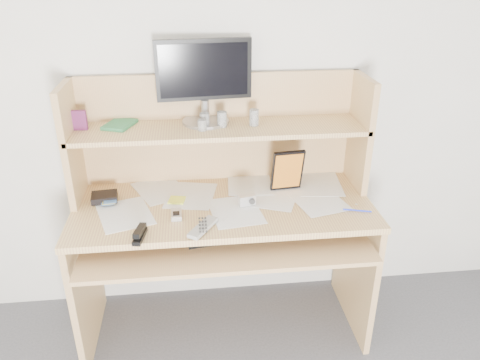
{
  "coord_description": "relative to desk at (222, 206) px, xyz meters",
  "views": [
    {
      "loc": [
        -0.13,
        -0.45,
        1.81
      ],
      "look_at": [
        0.07,
        1.43,
        0.89
      ],
      "focal_mm": 35.0,
      "sensor_mm": 36.0,
      "label": 1
    }
  ],
  "objects": [
    {
      "name": "back_wall",
      "position": [
        0.0,
        0.24,
        0.56
      ],
      "size": [
        3.6,
        0.04,
        2.5
      ],
      "primitive_type": "cube",
      "color": "beige",
      "rests_on": "floor"
    },
    {
      "name": "desk",
      "position": [
        0.0,
        0.0,
        0.0
      ],
      "size": [
        1.4,
        0.7,
        1.3
      ],
      "color": "#D8B86F",
      "rests_on": "floor"
    },
    {
      "name": "paper_clutter",
      "position": [
        0.0,
        -0.08,
        0.06
      ],
      "size": [
        1.32,
        0.54,
        0.01
      ],
      "primitive_type": "cube",
      "color": "silver",
      "rests_on": "desk"
    },
    {
      "name": "keyboard",
      "position": [
        0.03,
        -0.19,
        -0.03
      ],
      "size": [
        0.44,
        0.21,
        0.03
      ],
      "rotation": [
        0.0,
        0.0,
        0.16
      ],
      "color": "black",
      "rests_on": "desk"
    },
    {
      "name": "tv_remote",
      "position": [
        -0.1,
        -0.31,
        0.07
      ],
      "size": [
        0.14,
        0.18,
        0.02
      ],
      "primitive_type": "cube",
      "rotation": [
        0.0,
        0.0,
        -0.57
      ],
      "color": "gray",
      "rests_on": "paper_clutter"
    },
    {
      "name": "flip_phone",
      "position": [
        -0.22,
        -0.18,
        0.07
      ],
      "size": [
        0.05,
        0.09,
        0.02
      ],
      "primitive_type": "cube",
      "rotation": [
        0.0,
        0.0,
        0.03
      ],
      "color": "#B8B8BA",
      "rests_on": "paper_clutter"
    },
    {
      "name": "stapler",
      "position": [
        -0.37,
        -0.34,
        0.08
      ],
      "size": [
        0.06,
        0.13,
        0.04
      ],
      "primitive_type": "cube",
      "rotation": [
        0.0,
        0.0,
        -0.18
      ],
      "color": "black",
      "rests_on": "paper_clutter"
    },
    {
      "name": "wallet",
      "position": [
        -0.56,
        0.01,
        0.08
      ],
      "size": [
        0.13,
        0.11,
        0.03
      ],
      "primitive_type": "cube",
      "rotation": [
        0.0,
        0.0,
        0.11
      ],
      "color": "black",
      "rests_on": "paper_clutter"
    },
    {
      "name": "sticky_note_pad",
      "position": [
        -0.22,
        -0.03,
        0.06
      ],
      "size": [
        0.09,
        0.09,
        0.01
      ],
      "primitive_type": "cube",
      "rotation": [
        0.0,
        0.0,
        -0.21
      ],
      "color": "yellow",
      "rests_on": "desk"
    },
    {
      "name": "digital_camera",
      "position": [
        0.11,
        -0.11,
        0.09
      ],
      "size": [
        0.08,
        0.05,
        0.05
      ],
      "primitive_type": "cube",
      "rotation": [
        0.0,
        0.0,
        0.25
      ],
      "color": "silver",
      "rests_on": "paper_clutter"
    },
    {
      "name": "game_case",
      "position": [
        0.32,
        0.01,
        0.17
      ],
      "size": [
        0.16,
        0.03,
        0.22
      ],
      "primitive_type": "cube",
      "rotation": [
        0.0,
        0.0,
        0.11
      ],
      "color": "black",
      "rests_on": "paper_clutter"
    },
    {
      "name": "blue_pen",
      "position": [
        0.6,
        -0.23,
        0.07
      ],
      "size": [
        0.12,
        0.04,
        0.01
      ],
      "primitive_type": "cylinder",
      "rotation": [
        1.57,
        0.0,
        1.28
      ],
      "color": "#1C2ED4",
      "rests_on": "paper_clutter"
    },
    {
      "name": "card_box",
      "position": [
        -0.64,
        0.1,
        0.43
      ],
      "size": [
        0.07,
        0.03,
        0.09
      ],
      "primitive_type": "cube",
      "rotation": [
        0.0,
        0.0,
        -0.07
      ],
      "color": "maroon",
      "rests_on": "desk"
    },
    {
      "name": "shelf_book",
      "position": [
        -0.47,
        0.13,
        0.39
      ],
      "size": [
        0.16,
        0.19,
        0.02
      ],
      "primitive_type": "cube",
      "rotation": [
        0.0,
        0.0,
        -0.37
      ],
      "color": "#307948",
      "rests_on": "desk"
    },
    {
      "name": "chip_stack_a",
      "position": [
        -0.07,
        0.08,
        0.42
      ],
      "size": [
        0.05,
        0.05,
        0.06
      ],
      "primitive_type": "cylinder",
      "rotation": [
        0.0,
        0.0,
        0.2
      ],
      "color": "black",
      "rests_on": "desk"
    },
    {
      "name": "chip_stack_b",
      "position": [
        0.01,
        0.07,
        0.42
      ],
      "size": [
        0.05,
        0.05,
        0.07
      ],
      "primitive_type": "cylinder",
      "rotation": [
        0.0,
        0.0,
        0.2
      ],
      "color": "white",
      "rests_on": "desk"
    },
    {
      "name": "chip_stack_c",
      "position": [
        -0.08,
        0.03,
        0.41
      ],
      "size": [
        0.04,
        0.04,
        0.05
      ],
      "primitive_type": "cylinder",
      "rotation": [
        0.0,
        0.0,
        -0.03
      ],
      "color": "black",
      "rests_on": "desk"
    },
    {
      "name": "chip_stack_d",
      "position": [
        0.16,
        0.07,
        0.43
      ],
      "size": [
        0.05,
        0.05,
        0.08
      ],
      "primitive_type": "cylinder",
      "rotation": [
        0.0,
        0.0,
        0.17
      ],
      "color": "silver",
      "rests_on": "desk"
    },
    {
      "name": "monitor",
      "position": [
        -0.06,
        0.16,
        0.59
      ],
      "size": [
        0.45,
        0.22,
        0.39
      ],
      "rotation": [
        0.0,
        0.0,
        0.09
      ],
      "color": "#A3A3A7",
      "rests_on": "desk"
    }
  ]
}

